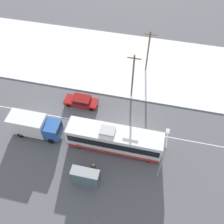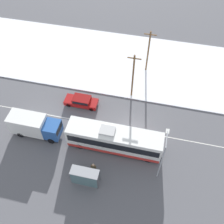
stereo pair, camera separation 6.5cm
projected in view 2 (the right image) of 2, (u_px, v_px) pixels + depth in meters
ground_plane at (130, 130)px, 34.66m from camera, size 120.00×120.00×0.00m
snow_lot at (145, 65)px, 42.55m from camera, size 80.00×15.20×0.12m
lane_marking_center at (130, 130)px, 34.65m from camera, size 60.00×0.12×0.00m
city_bus at (114, 139)px, 31.77m from camera, size 11.57×2.57×3.42m
box_truck at (34, 125)px, 33.10m from camera, size 6.51×2.30×3.06m
sedan_car at (81, 101)px, 36.85m from camera, size 4.67×1.80×1.39m
pedestrian_at_stop at (93, 167)px, 30.12m from camera, size 0.63×0.28×1.76m
bus_shelter at (84, 177)px, 28.71m from camera, size 3.15×1.20×2.40m
streetlamp at (163, 155)px, 27.60m from camera, size 0.36×2.40×6.57m
utility_pole_roadside at (133, 76)px, 35.44m from camera, size 1.80×0.24×7.48m
utility_pole_snowlot at (148, 51)px, 39.00m from camera, size 1.80×0.24×7.17m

